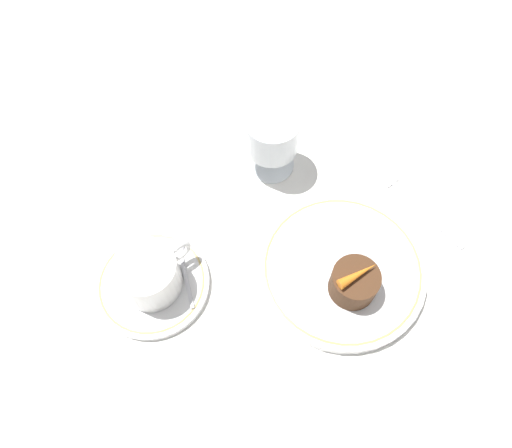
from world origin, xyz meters
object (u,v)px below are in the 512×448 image
object	(u,v)px
dinner_plate	(342,269)
dessert_cake	(354,283)
wine_glass	(272,137)
fork	(404,192)
coffee_cup	(149,274)

from	to	relation	value
dinner_plate	dessert_cake	xyz separation A→B (m)	(-0.01, -0.03, 0.03)
wine_glass	dessert_cake	size ratio (longest dim) A/B	1.68
fork	dessert_cake	xyz separation A→B (m)	(-0.17, -0.06, 0.03)
coffee_cup	dessert_cake	world-z (taller)	coffee_cup
coffee_cup	wine_glass	bearing A→B (deg)	11.37
fork	dinner_plate	bearing A→B (deg)	-168.91
coffee_cup	wine_glass	distance (m)	0.25
dinner_plate	wine_glass	world-z (taller)	wine_glass
fork	dessert_cake	size ratio (longest dim) A/B	3.02
coffee_cup	dessert_cake	distance (m)	0.26
dinner_plate	wine_glass	xyz separation A→B (m)	(0.04, 0.19, 0.06)
coffee_cup	dessert_cake	size ratio (longest dim) A/B	1.73
fork	dessert_cake	world-z (taller)	dessert_cake
wine_glass	fork	size ratio (longest dim) A/B	0.55
fork	dessert_cake	distance (m)	0.18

